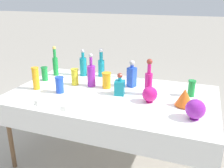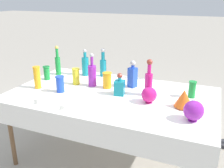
{
  "view_description": "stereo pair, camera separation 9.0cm",
  "coord_description": "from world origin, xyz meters",
  "px_view_note": "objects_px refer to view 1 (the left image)",
  "views": [
    {
      "loc": [
        0.79,
        -2.15,
        1.69
      ],
      "look_at": [
        0.0,
        0.0,
        0.86
      ],
      "focal_mm": 40.0,
      "sensor_mm": 36.0,
      "label": 1
    },
    {
      "loc": [
        0.87,
        -2.12,
        1.69
      ],
      "look_at": [
        0.0,
        0.0,
        0.86
      ],
      "focal_mm": 40.0,
      "sensor_mm": 36.0,
      "label": 2
    }
  ],
  "objects_px": {
    "tall_bottle_2": "(91,75)",
    "tall_bottle_3": "(83,65)",
    "tall_bottle_0": "(149,80)",
    "slender_vase_4": "(45,73)",
    "tall_bottle_1": "(101,65)",
    "round_bowl_1": "(195,109)",
    "round_bowl_0": "(150,94)",
    "slender_vase_1": "(107,80)",
    "fluted_vase_0": "(185,97)",
    "cardboard_box_behind_left": "(156,113)",
    "square_decanter_0": "(132,75)",
    "tall_bottle_4": "(55,64)",
    "slender_vase_0": "(192,88)",
    "slender_vase_2": "(60,84)",
    "square_decanter_1": "(120,86)",
    "slender_vase_3": "(36,78)",
    "slender_vase_5": "(75,76)"
  },
  "relations": [
    {
      "from": "tall_bottle_1",
      "to": "round_bowl_1",
      "type": "bearing_deg",
      "value": -34.54
    },
    {
      "from": "tall_bottle_2",
      "to": "slender_vase_1",
      "type": "bearing_deg",
      "value": -0.25
    },
    {
      "from": "round_bowl_1",
      "to": "cardboard_box_behind_left",
      "type": "xyz_separation_m",
      "value": [
        -0.51,
        1.28,
        -0.72
      ]
    },
    {
      "from": "cardboard_box_behind_left",
      "to": "fluted_vase_0",
      "type": "bearing_deg",
      "value": -68.89
    },
    {
      "from": "slender_vase_1",
      "to": "slender_vase_4",
      "type": "distance_m",
      "value": 0.75
    },
    {
      "from": "tall_bottle_1",
      "to": "square_decanter_0",
      "type": "height_order",
      "value": "tall_bottle_1"
    },
    {
      "from": "tall_bottle_3",
      "to": "round_bowl_1",
      "type": "distance_m",
      "value": 1.5
    },
    {
      "from": "tall_bottle_1",
      "to": "slender_vase_4",
      "type": "xyz_separation_m",
      "value": [
        -0.54,
        -0.37,
        -0.05
      ]
    },
    {
      "from": "tall_bottle_3",
      "to": "tall_bottle_4",
      "type": "height_order",
      "value": "tall_bottle_4"
    },
    {
      "from": "tall_bottle_1",
      "to": "slender_vase_4",
      "type": "bearing_deg",
      "value": -145.89
    },
    {
      "from": "tall_bottle_1",
      "to": "tall_bottle_2",
      "type": "distance_m",
      "value": 0.35
    },
    {
      "from": "slender_vase_3",
      "to": "slender_vase_2",
      "type": "bearing_deg",
      "value": -0.29
    },
    {
      "from": "tall_bottle_3",
      "to": "fluted_vase_0",
      "type": "relative_size",
      "value": 1.98
    },
    {
      "from": "tall_bottle_1",
      "to": "round_bowl_1",
      "type": "height_order",
      "value": "tall_bottle_1"
    },
    {
      "from": "tall_bottle_2",
      "to": "slender_vase_5",
      "type": "bearing_deg",
      "value": -172.46
    },
    {
      "from": "round_bowl_0",
      "to": "slender_vase_1",
      "type": "bearing_deg",
      "value": 157.67
    },
    {
      "from": "tall_bottle_4",
      "to": "round_bowl_1",
      "type": "bearing_deg",
      "value": -20.39
    },
    {
      "from": "tall_bottle_0",
      "to": "slender_vase_4",
      "type": "relative_size",
      "value": 2.29
    },
    {
      "from": "slender_vase_3",
      "to": "round_bowl_0",
      "type": "height_order",
      "value": "slender_vase_3"
    },
    {
      "from": "slender_vase_0",
      "to": "slender_vase_4",
      "type": "distance_m",
      "value": 1.59
    },
    {
      "from": "tall_bottle_2",
      "to": "tall_bottle_4",
      "type": "distance_m",
      "value": 0.6
    },
    {
      "from": "tall_bottle_2",
      "to": "tall_bottle_3",
      "type": "height_order",
      "value": "tall_bottle_2"
    },
    {
      "from": "cardboard_box_behind_left",
      "to": "tall_bottle_3",
      "type": "bearing_deg",
      "value": -144.84
    },
    {
      "from": "square_decanter_0",
      "to": "slender_vase_4",
      "type": "distance_m",
      "value": 0.99
    },
    {
      "from": "square_decanter_1",
      "to": "round_bowl_1",
      "type": "relative_size",
      "value": 1.34
    },
    {
      "from": "tall_bottle_2",
      "to": "fluted_vase_0",
      "type": "height_order",
      "value": "tall_bottle_2"
    },
    {
      "from": "tall_bottle_0",
      "to": "cardboard_box_behind_left",
      "type": "distance_m",
      "value": 1.2
    },
    {
      "from": "tall_bottle_4",
      "to": "fluted_vase_0",
      "type": "height_order",
      "value": "tall_bottle_4"
    },
    {
      "from": "tall_bottle_2",
      "to": "tall_bottle_4",
      "type": "xyz_separation_m",
      "value": [
        -0.56,
        0.2,
        0.01
      ]
    },
    {
      "from": "fluted_vase_0",
      "to": "cardboard_box_behind_left",
      "type": "distance_m",
      "value": 1.34
    },
    {
      "from": "square_decanter_0",
      "to": "slender_vase_1",
      "type": "relative_size",
      "value": 1.71
    },
    {
      "from": "tall_bottle_3",
      "to": "round_bowl_0",
      "type": "distance_m",
      "value": 1.05
    },
    {
      "from": "slender_vase_4",
      "to": "cardboard_box_behind_left",
      "type": "bearing_deg",
      "value": 37.92
    },
    {
      "from": "tall_bottle_2",
      "to": "tall_bottle_3",
      "type": "bearing_deg",
      "value": 128.98
    },
    {
      "from": "tall_bottle_1",
      "to": "slender_vase_0",
      "type": "xyz_separation_m",
      "value": [
        1.05,
        -0.28,
        -0.05
      ]
    },
    {
      "from": "tall_bottle_3",
      "to": "cardboard_box_behind_left",
      "type": "height_order",
      "value": "tall_bottle_3"
    },
    {
      "from": "slender_vase_5",
      "to": "fluted_vase_0",
      "type": "bearing_deg",
      "value": -8.12
    },
    {
      "from": "slender_vase_1",
      "to": "fluted_vase_0",
      "type": "relative_size",
      "value": 1.04
    },
    {
      "from": "tall_bottle_3",
      "to": "tall_bottle_4",
      "type": "bearing_deg",
      "value": -162.3
    },
    {
      "from": "tall_bottle_2",
      "to": "cardboard_box_behind_left",
      "type": "relative_size",
      "value": 0.7
    },
    {
      "from": "slender_vase_3",
      "to": "tall_bottle_0",
      "type": "bearing_deg",
      "value": 12.49
    },
    {
      "from": "slender_vase_2",
      "to": "round_bowl_1",
      "type": "bearing_deg",
      "value": -5.56
    },
    {
      "from": "round_bowl_0",
      "to": "square_decanter_0",
      "type": "bearing_deg",
      "value": 128.46
    },
    {
      "from": "square_decanter_0",
      "to": "cardboard_box_behind_left",
      "type": "distance_m",
      "value": 1.07
    },
    {
      "from": "tall_bottle_4",
      "to": "slender_vase_0",
      "type": "height_order",
      "value": "tall_bottle_4"
    },
    {
      "from": "tall_bottle_1",
      "to": "round_bowl_0",
      "type": "distance_m",
      "value": 0.9
    },
    {
      "from": "fluted_vase_0",
      "to": "round_bowl_1",
      "type": "distance_m",
      "value": 0.24
    },
    {
      "from": "tall_bottle_0",
      "to": "fluted_vase_0",
      "type": "height_order",
      "value": "tall_bottle_0"
    },
    {
      "from": "slender_vase_3",
      "to": "round_bowl_0",
      "type": "distance_m",
      "value": 1.17
    },
    {
      "from": "square_decanter_1",
      "to": "slender_vase_1",
      "type": "bearing_deg",
      "value": 146.47
    }
  ]
}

